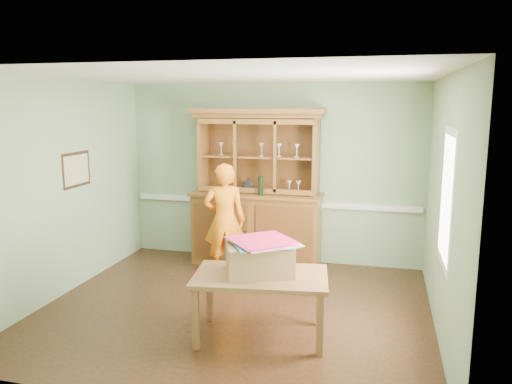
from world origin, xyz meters
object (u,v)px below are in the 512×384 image
(china_hutch, at_px, (257,211))
(person, at_px, (225,220))
(cardboard_box, at_px, (259,258))
(dining_table, at_px, (261,282))

(china_hutch, bearing_deg, person, -115.72)
(cardboard_box, bearing_deg, person, 118.85)
(china_hutch, distance_m, dining_table, 2.45)
(dining_table, height_order, cardboard_box, cardboard_box)
(china_hutch, relative_size, person, 1.45)
(china_hutch, height_order, person, china_hutch)
(dining_table, height_order, person, person)
(china_hutch, relative_size, cardboard_box, 3.53)
(china_hutch, bearing_deg, dining_table, -74.84)
(china_hutch, distance_m, person, 0.70)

